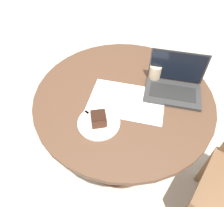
# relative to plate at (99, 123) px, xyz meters

# --- Properties ---
(ground_plane) EXTENTS (12.00, 12.00, 0.00)m
(ground_plane) POSITION_rel_plate_xyz_m (0.06, 0.24, -0.75)
(ground_plane) COLOR #B7AD9E
(dining_table) EXTENTS (1.03, 1.03, 0.75)m
(dining_table) POSITION_rel_plate_xyz_m (0.06, 0.24, -0.19)
(dining_table) COLOR #4C3323
(dining_table) RESTS_ON ground_plane
(paper_document) EXTENTS (0.44, 0.32, 0.00)m
(paper_document) POSITION_rel_plate_xyz_m (0.09, 0.20, -0.00)
(paper_document) COLOR white
(paper_document) RESTS_ON dining_table
(plate) EXTENTS (0.22, 0.22, 0.01)m
(plate) POSITION_rel_plate_xyz_m (0.00, 0.00, 0.00)
(plate) COLOR silver
(plate) RESTS_ON dining_table
(cake_slice) EXTENTS (0.10, 0.10, 0.06)m
(cake_slice) POSITION_rel_plate_xyz_m (0.00, -0.00, 0.04)
(cake_slice) COLOR #472619
(cake_slice) RESTS_ON plate
(fork) EXTENTS (0.17, 0.08, 0.00)m
(fork) POSITION_rel_plate_xyz_m (-0.03, 0.02, 0.01)
(fork) COLOR silver
(fork) RESTS_ON plate
(coffee_glass) EXTENTS (0.07, 0.07, 0.10)m
(coffee_glass) POSITION_rel_plate_xyz_m (0.19, 0.43, 0.05)
(coffee_glass) COLOR #C6AD89
(coffee_glass) RESTS_ON dining_table
(laptop) EXTENTS (0.34, 0.25, 0.22)m
(laptop) POSITION_rel_plate_xyz_m (0.31, 0.37, 0.03)
(laptop) COLOR #2D2D2D
(laptop) RESTS_ON dining_table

